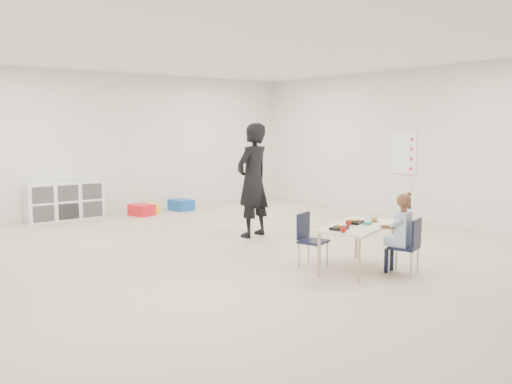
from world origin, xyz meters
TOP-DOWN VIEW (x-y plane):
  - room at (0.00, 0.00)m, footprint 9.00×9.02m
  - table at (0.47, -1.47)m, footprint 1.36×0.99m
  - chair_near at (0.79, -1.91)m, footprint 0.41×0.40m
  - chair_far at (0.15, -1.03)m, footprint 0.41×0.40m
  - child at (0.79, -1.91)m, footprint 0.57×0.57m
  - lunch_tray_near at (0.52, -1.38)m, footprint 0.26×0.23m
  - lunch_tray_far at (0.09, -1.53)m, footprint 0.26×0.23m
  - milk_carton at (0.56, -1.55)m, footprint 0.09×0.09m
  - bread_roll at (0.80, -1.44)m, footprint 0.09×0.09m
  - apple_near at (0.35, -1.42)m, footprint 0.07×0.07m
  - apple_far at (-0.02, -1.70)m, footprint 0.07×0.07m
  - cubby_shelf at (-1.20, 4.28)m, footprint 1.40×0.40m
  - rules_poster at (3.98, 0.60)m, footprint 0.02×0.60m
  - adult at (0.68, 0.93)m, footprint 0.74×0.58m
  - bin_red at (0.15, 3.87)m, footprint 0.45×0.52m
  - bin_yellow at (0.37, 3.98)m, footprint 0.34×0.43m
  - bin_blue at (1.10, 3.97)m, footprint 0.43×0.52m

SIDE VIEW (x-z plane):
  - bin_yellow at x=0.37m, z-range 0.00..0.20m
  - bin_red at x=0.15m, z-range 0.00..0.22m
  - bin_blue at x=1.10m, z-range 0.00..0.23m
  - table at x=0.47m, z-range 0.00..0.56m
  - chair_near at x=0.79m, z-range 0.00..0.67m
  - chair_far at x=0.15m, z-range 0.00..0.67m
  - cubby_shelf at x=-1.20m, z-range 0.00..0.70m
  - child at x=0.79m, z-range 0.00..1.06m
  - lunch_tray_near at x=0.52m, z-range 0.56..0.59m
  - lunch_tray_far at x=0.09m, z-range 0.56..0.59m
  - bread_roll at x=0.80m, z-range 0.56..0.63m
  - apple_near at x=0.35m, z-range 0.56..0.63m
  - apple_far at x=-0.02m, z-range 0.56..0.63m
  - milk_carton at x=0.56m, z-range 0.56..0.66m
  - adult at x=0.68m, z-range 0.00..1.80m
  - rules_poster at x=3.98m, z-range 0.85..1.65m
  - room at x=0.00m, z-range 0.00..2.80m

